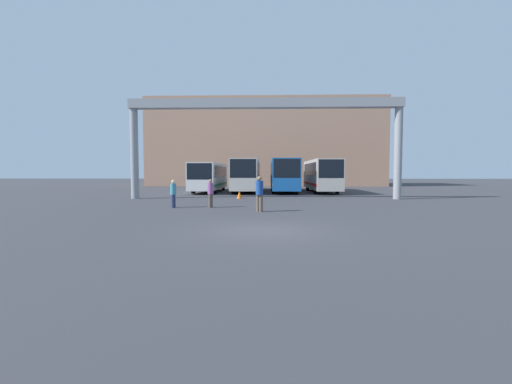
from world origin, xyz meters
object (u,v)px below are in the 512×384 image
Objects in this scene: pedestrian_mid_left at (211,193)px; pedestrian_near_center at (260,193)px; bus_slot_3 at (321,174)px; pedestrian_mid_right at (173,193)px; bus_slot_0 at (209,176)px; traffic_cone at (239,195)px; bus_slot_1 at (247,174)px; bus_slot_2 at (284,174)px.

pedestrian_mid_left is 3.53m from pedestrian_near_center.
pedestrian_mid_right is at bearing -124.50° from bus_slot_3.
bus_slot_0 is 10.02m from traffic_cone.
bus_slot_3 reaches higher than pedestrian_near_center.
bus_slot_1 reaches higher than pedestrian_near_center.
pedestrian_mid_left is 0.89× the size of pedestrian_near_center.
pedestrian_mid_left is at bearing 109.43° from pedestrian_mid_right.
pedestrian_near_center is at bearing -72.79° from bus_slot_0.
traffic_cone is (1.13, 6.89, -0.58)m from pedestrian_mid_left.
pedestrian_mid_right is at bearing -101.17° from bus_slot_1.
bus_slot_3 is at bearing 97.70° from pedestrian_near_center.
pedestrian_near_center is at bearing 85.53° from pedestrian_mid_right.
pedestrian_near_center is 5.39m from pedestrian_mid_right.
bus_slot_0 is at bearing -177.55° from bus_slot_2.
bus_slot_0 is 0.89× the size of bus_slot_1.
bus_slot_0 is 16.18m from pedestrian_mid_right.
bus_slot_2 is 3.90m from bus_slot_3.
bus_slot_0 is 5.92× the size of pedestrian_near_center.
bus_slot_1 reaches higher than pedestrian_mid_right.
bus_slot_1 is 6.66× the size of pedestrian_near_center.
traffic_cone is at bearing -172.56° from pedestrian_mid_left.
bus_slot_3 is 18.41m from pedestrian_mid_left.
bus_slot_1 is at bearing 121.47° from pedestrian_near_center.
traffic_cone is (-1.74, 8.93, -0.69)m from pedestrian_near_center.
bus_slot_0 is at bearing 112.86° from traffic_cone.
pedestrian_mid_right is at bearing -174.78° from pedestrian_near_center.
bus_slot_0 is 16.29m from pedestrian_mid_left.
bus_slot_2 is 6.28× the size of pedestrian_near_center.
bus_slot_2 is at bearing 175.33° from bus_slot_3.
bus_slot_1 reaches higher than traffic_cone.
traffic_cone is at bearing 171.45° from pedestrian_mid_right.
bus_slot_1 is at bearing 174.88° from bus_slot_2.
bus_slot_3 is (3.89, -0.32, -0.03)m from bus_slot_2.
pedestrian_near_center reaches higher than traffic_cone.
bus_slot_1 reaches higher than bus_slot_0.
traffic_cone is (-7.82, -9.16, -1.60)m from bus_slot_3.
bus_slot_3 is 12.15m from traffic_cone.
bus_slot_1 is 7.69× the size of pedestrian_mid_right.
pedestrian_mid_left is (-5.06, -16.37, -1.05)m from bus_slot_2.
bus_slot_3 is (7.78, -0.67, -0.02)m from bus_slot_1.
bus_slot_3 is at bearing -4.90° from bus_slot_1.
bus_slot_3 reaches higher than pedestrian_mid_left.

